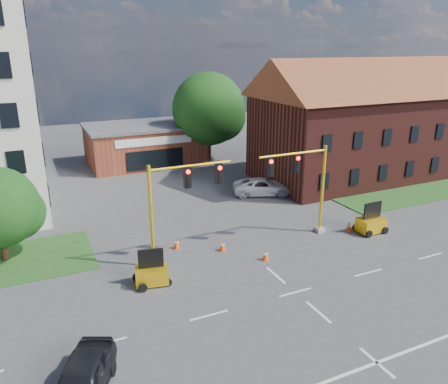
# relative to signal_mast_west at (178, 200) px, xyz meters

# --- Properties ---
(ground) EXTENTS (120.00, 120.00, 0.00)m
(ground) POSITION_rel_signal_mast_west_xyz_m (4.36, -6.00, -3.92)
(ground) COLOR #444447
(ground) RESTS_ON ground
(grass_verge_ne) EXTENTS (14.00, 4.00, 0.08)m
(grass_verge_ne) POSITION_rel_signal_mast_west_xyz_m (22.36, 3.00, -3.88)
(grass_verge_ne) COLOR #1E481B
(grass_verge_ne) RESTS_ON ground
(lane_markings) EXTENTS (60.00, 36.00, 0.01)m
(lane_markings) POSITION_rel_signal_mast_west_xyz_m (4.36, -9.00, -3.91)
(lane_markings) COLOR silver
(lane_markings) RESTS_ON ground
(brick_shop) EXTENTS (12.40, 8.40, 4.30)m
(brick_shop) POSITION_rel_signal_mast_west_xyz_m (4.36, 23.99, -1.76)
(brick_shop) COLOR brown
(brick_shop) RESTS_ON ground
(townhouse_row) EXTENTS (21.00, 11.00, 11.50)m
(townhouse_row) POSITION_rel_signal_mast_west_xyz_m (22.36, 10.00, 2.01)
(townhouse_row) COLOR #4A1B16
(townhouse_row) RESTS_ON ground
(tree_large) EXTENTS (8.27, 7.88, 9.90)m
(tree_large) POSITION_rel_signal_mast_west_xyz_m (11.26, 21.08, 1.79)
(tree_large) COLOR #392414
(tree_large) RESTS_ON ground
(tree_nw_front) EXTENTS (5.08, 4.83, 5.85)m
(tree_nw_front) POSITION_rel_signal_mast_west_xyz_m (-9.40, 4.58, -0.64)
(tree_nw_front) COLOR #392414
(tree_nw_front) RESTS_ON ground
(signal_mast_west) EXTENTS (5.30, 0.60, 6.20)m
(signal_mast_west) POSITION_rel_signal_mast_west_xyz_m (0.00, 0.00, 0.00)
(signal_mast_west) COLOR gray
(signal_mast_west) RESTS_ON ground
(signal_mast_east) EXTENTS (5.30, 0.60, 6.20)m
(signal_mast_east) POSITION_rel_signal_mast_west_xyz_m (8.71, 0.00, 0.00)
(signal_mast_east) COLOR gray
(signal_mast_east) RESTS_ON ground
(trailer_west) EXTENTS (1.96, 1.51, 2.00)m
(trailer_west) POSITION_rel_signal_mast_west_xyz_m (-2.32, -1.94, -3.29)
(trailer_west) COLOR yellow
(trailer_west) RESTS_ON ground
(trailer_east) EXTENTS (1.86, 1.24, 2.12)m
(trailer_east) POSITION_rel_signal_mast_west_xyz_m (13.55, -1.56, -3.26)
(trailer_east) COLOR yellow
(trailer_east) RESTS_ON ground
(cone_a) EXTENTS (0.40, 0.40, 0.70)m
(cone_a) POSITION_rel_signal_mast_west_xyz_m (2.90, 0.13, -3.58)
(cone_a) COLOR #F74E0D
(cone_a) RESTS_ON ground
(cone_b) EXTENTS (0.40, 0.40, 0.70)m
(cone_b) POSITION_rel_signal_mast_west_xyz_m (0.37, 1.68, -3.58)
(cone_b) COLOR #F74E0D
(cone_b) RESTS_ON ground
(cone_c) EXTENTS (0.40, 0.40, 0.70)m
(cone_c) POSITION_rel_signal_mast_west_xyz_m (4.75, -2.13, -3.58)
(cone_c) COLOR #F74E0D
(cone_c) RESTS_ON ground
(cone_d) EXTENTS (0.40, 0.40, 0.70)m
(cone_d) POSITION_rel_signal_mast_west_xyz_m (12.30, -0.79, -3.58)
(cone_d) COLOR #F74E0D
(cone_d) RESTS_ON ground
(pickup_white) EXTENTS (5.73, 4.14, 1.45)m
(pickup_white) POSITION_rel_signal_mast_west_xyz_m (10.76, 8.80, -3.20)
(pickup_white) COLOR white
(pickup_white) RESTS_ON ground
(sedan_dark) EXTENTS (3.56, 4.89, 1.55)m
(sedan_dark) POSITION_rel_signal_mast_west_xyz_m (-6.94, -8.89, -3.15)
(sedan_dark) COLOR black
(sedan_dark) RESTS_ON ground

